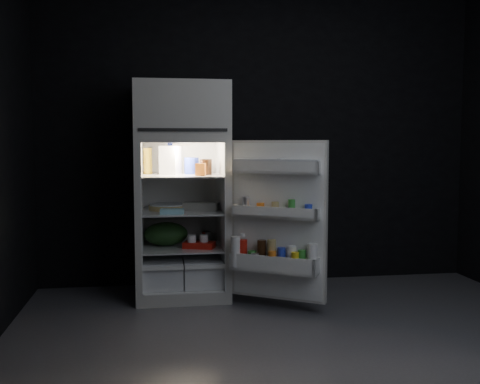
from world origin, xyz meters
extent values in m
cube|color=#57575D|center=(0.00, 0.00, 0.00)|extent=(4.00, 3.40, 0.00)
cube|color=black|center=(0.00, 1.70, 1.35)|extent=(4.00, 0.00, 2.70)
cube|color=black|center=(0.00, -1.70, 1.35)|extent=(4.00, 0.00, 2.70)
cube|color=silver|center=(-0.74, 1.30, 0.05)|extent=(0.76, 0.70, 0.10)
cube|color=silver|center=(-1.10, 1.30, 0.70)|extent=(0.05, 0.70, 1.20)
cube|color=silver|center=(-0.39, 1.30, 0.70)|extent=(0.05, 0.70, 1.20)
cube|color=white|center=(-0.74, 1.62, 0.70)|extent=(0.66, 0.05, 1.20)
cube|color=silver|center=(-0.74, 1.30, 1.33)|extent=(0.76, 0.70, 0.06)
cube|color=silver|center=(-0.74, 1.30, 1.57)|extent=(0.76, 0.70, 0.42)
cube|color=black|center=(-0.74, 0.95, 1.39)|extent=(0.68, 0.01, 0.02)
cube|color=white|center=(-1.07, 1.28, 0.70)|extent=(0.01, 0.65, 1.20)
cube|color=white|center=(-0.42, 1.28, 0.70)|extent=(0.01, 0.65, 1.20)
cube|color=white|center=(-0.74, 1.28, 1.30)|extent=(0.66, 0.65, 0.01)
cube|color=white|center=(-0.74, 1.28, 0.10)|extent=(0.66, 0.65, 0.01)
cube|color=white|center=(-0.74, 1.28, 1.02)|extent=(0.65, 0.63, 0.01)
cube|color=white|center=(-0.74, 1.28, 0.72)|extent=(0.65, 0.63, 0.01)
cube|color=white|center=(-0.74, 1.28, 0.42)|extent=(0.65, 0.63, 0.01)
cube|color=white|center=(-0.91, 1.30, 0.22)|extent=(0.32, 0.59, 0.22)
cube|color=white|center=(-0.58, 1.30, 0.22)|extent=(0.32, 0.59, 0.22)
cube|color=white|center=(-0.91, 0.97, 0.31)|extent=(0.32, 0.02, 0.03)
cube|color=white|center=(-0.58, 0.97, 0.31)|extent=(0.32, 0.02, 0.03)
cube|color=#FFE5B2|center=(-0.74, 1.23, 1.28)|extent=(0.14, 0.14, 0.02)
cube|color=silver|center=(-0.03, 0.76, 0.70)|extent=(0.66, 0.46, 1.22)
cube|color=white|center=(-0.05, 0.74, 0.70)|extent=(0.61, 0.40, 1.18)
cube|color=white|center=(-0.07, 0.71, 1.07)|extent=(0.62, 0.45, 0.02)
cube|color=white|center=(-0.09, 0.68, 1.11)|extent=(0.58, 0.39, 0.10)
cube|color=white|center=(0.21, 0.53, 1.11)|extent=(0.07, 0.09, 0.10)
cube|color=white|center=(-0.35, 0.89, 1.11)|extent=(0.07, 0.09, 0.10)
cube|color=white|center=(-0.07, 0.70, 0.73)|extent=(0.62, 0.45, 0.02)
cube|color=white|center=(-0.09, 0.67, 0.77)|extent=(0.58, 0.39, 0.09)
cube|color=white|center=(0.20, 0.52, 0.77)|extent=(0.07, 0.09, 0.09)
cube|color=white|center=(-0.35, 0.88, 0.77)|extent=(0.07, 0.09, 0.09)
cube|color=white|center=(-0.08, 0.68, 0.33)|extent=(0.65, 0.49, 0.02)
cube|color=white|center=(-0.12, 0.63, 0.38)|extent=(0.58, 0.39, 0.13)
cube|color=white|center=(0.19, 0.50, 0.38)|extent=(0.09, 0.13, 0.13)
cube|color=white|center=(-0.36, 0.86, 0.38)|extent=(0.09, 0.13, 0.13)
cube|color=white|center=(-0.07, 0.71, 1.16)|extent=(0.60, 0.44, 0.02)
cylinder|color=silver|center=(-0.04, 0.68, 1.13)|extent=(0.08, 0.08, 0.10)
cylinder|color=yellow|center=(-0.22, 0.80, 1.12)|extent=(0.08, 0.08, 0.09)
cylinder|color=#2236B8|center=(0.15, 0.56, 0.79)|extent=(0.08, 0.08, 0.10)
cylinder|color=#338C33|center=(0.04, 0.63, 0.81)|extent=(0.07, 0.07, 0.13)
cylinder|color=tan|center=(-0.07, 0.70, 0.80)|extent=(0.08, 0.08, 0.10)
cylinder|color=orange|center=(-0.17, 0.77, 0.79)|extent=(0.08, 0.08, 0.09)
cylinder|color=silver|center=(-0.27, 0.83, 0.81)|extent=(0.08, 0.08, 0.13)
cylinder|color=white|center=(0.17, 0.52, 0.45)|extent=(0.11, 0.11, 0.22)
cylinder|color=#338C33|center=(0.10, 0.56, 0.42)|extent=(0.08, 0.08, 0.16)
cylinder|color=white|center=(0.03, 0.61, 0.43)|extent=(0.09, 0.09, 0.19)
cylinder|color=#2236B8|center=(-0.03, 0.65, 0.42)|extent=(0.09, 0.09, 0.17)
cylinder|color=tan|center=(-0.10, 0.70, 0.45)|extent=(0.09, 0.09, 0.22)
cylinder|color=black|center=(-0.17, 0.74, 0.45)|extent=(0.09, 0.09, 0.21)
cylinder|color=#338C33|center=(-0.23, 0.78, 0.40)|extent=(0.09, 0.09, 0.13)
cylinder|color=red|center=(-0.30, 0.83, 0.44)|extent=(0.10, 0.10, 0.21)
cylinder|color=yellow|center=(0.05, 0.55, 0.42)|extent=(0.08, 0.08, 0.15)
cylinder|color=orange|center=(-0.11, 0.65, 0.41)|extent=(0.08, 0.08, 0.14)
cylinder|color=silver|center=(-0.22, 0.73, 0.40)|extent=(0.08, 0.08, 0.12)
cylinder|color=white|center=(-0.36, 0.81, 0.46)|extent=(0.10, 0.10, 0.23)
cylinder|color=white|center=(-0.30, 0.83, 0.58)|extent=(0.05, 0.05, 0.02)
cube|color=white|center=(-0.83, 1.36, 1.15)|extent=(0.19, 0.19, 0.24)
cylinder|color=#2236B8|center=(-0.65, 1.38, 1.10)|extent=(0.15, 0.15, 0.14)
cylinder|color=black|center=(-0.54, 1.25, 1.09)|extent=(0.10, 0.10, 0.13)
cylinder|color=gold|center=(-1.02, 1.41, 1.14)|extent=(0.08, 0.08, 0.22)
cube|color=orange|center=(-0.60, 1.13, 1.08)|extent=(0.09, 0.08, 0.10)
cube|color=gray|center=(-0.59, 1.25, 0.76)|extent=(0.31, 0.20, 0.07)
cylinder|color=tan|center=(-0.86, 1.36, 0.75)|extent=(0.33, 0.33, 0.04)
cube|color=#89C4D4|center=(-0.83, 1.07, 0.75)|extent=(0.20, 0.11, 0.04)
cube|color=beige|center=(-0.56, 1.42, 0.75)|extent=(0.13, 0.11, 0.05)
ellipsoid|color=#193815|center=(-0.88, 1.33, 0.52)|extent=(0.45, 0.41, 0.20)
cube|color=red|center=(-0.61, 1.17, 0.45)|extent=(0.28, 0.21, 0.05)
cylinder|color=red|center=(-0.53, 1.44, 0.47)|extent=(0.08, 0.08, 0.09)
cylinder|color=silver|center=(-0.52, 1.44, 0.47)|extent=(0.10, 0.10, 0.09)
camera|label=1|loc=(-0.98, -3.40, 1.29)|focal=42.00mm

